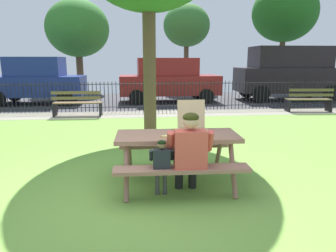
{
  "coord_description": "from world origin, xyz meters",
  "views": [
    {
      "loc": [
        0.06,
        -3.87,
        1.84
      ],
      "look_at": [
        0.63,
        1.21,
        0.75
      ],
      "focal_mm": 33.0,
      "sensor_mm": 36.0,
      "label": 1
    }
  ],
  "objects_px": {
    "park_bench_center": "(77,104)",
    "child_at_table": "(161,163)",
    "parked_car_center": "(169,79)",
    "far_tree_midright": "(285,13)",
    "far_tree_midleft": "(78,29)",
    "far_tree_center": "(187,26)",
    "pizza_box_open": "(193,127)",
    "pizza_slice_on_table": "(167,136)",
    "parked_car_right": "(288,72)",
    "adult_at_table": "(189,151)",
    "parked_car_left": "(37,80)",
    "park_bench_right": "(309,100)",
    "picnic_table_foreground": "(177,145)"
  },
  "relations": [
    {
      "from": "parked_car_center",
      "to": "far_tree_midright",
      "type": "bearing_deg",
      "value": 32.59
    },
    {
      "from": "park_bench_center",
      "to": "park_bench_right",
      "type": "height_order",
      "value": "same"
    },
    {
      "from": "parked_car_center",
      "to": "picnic_table_foreground",
      "type": "bearing_deg",
      "value": -95.76
    },
    {
      "from": "picnic_table_foreground",
      "to": "pizza_slice_on_table",
      "type": "height_order",
      "value": "pizza_slice_on_table"
    },
    {
      "from": "child_at_table",
      "to": "park_bench_right",
      "type": "height_order",
      "value": "park_bench_right"
    },
    {
      "from": "far_tree_center",
      "to": "adult_at_table",
      "type": "bearing_deg",
      "value": -99.49
    },
    {
      "from": "child_at_table",
      "to": "park_bench_right",
      "type": "bearing_deg",
      "value": 47.95
    },
    {
      "from": "far_tree_midleft",
      "to": "far_tree_center",
      "type": "relative_size",
      "value": 1.03
    },
    {
      "from": "adult_at_table",
      "to": "park_bench_center",
      "type": "height_order",
      "value": "adult_at_table"
    },
    {
      "from": "picnic_table_foreground",
      "to": "pizza_box_open",
      "type": "relative_size",
      "value": 3.87
    },
    {
      "from": "pizza_slice_on_table",
      "to": "child_at_table",
      "type": "relative_size",
      "value": 0.31
    },
    {
      "from": "child_at_table",
      "to": "parked_car_center",
      "type": "xyz_separation_m",
      "value": [
        1.24,
        9.98,
        0.5
      ]
    },
    {
      "from": "picnic_table_foreground",
      "to": "adult_at_table",
      "type": "relative_size",
      "value": 1.56
    },
    {
      "from": "far_tree_midleft",
      "to": "adult_at_table",
      "type": "bearing_deg",
      "value": -75.68
    },
    {
      "from": "parked_car_right",
      "to": "parked_car_center",
      "type": "bearing_deg",
      "value": -180.0
    },
    {
      "from": "far_tree_midright",
      "to": "park_bench_center",
      "type": "bearing_deg",
      "value": -143.49
    },
    {
      "from": "picnic_table_foreground",
      "to": "parked_car_left",
      "type": "height_order",
      "value": "parked_car_left"
    },
    {
      "from": "park_bench_center",
      "to": "far_tree_center",
      "type": "xyz_separation_m",
      "value": [
        5.07,
        8.19,
        3.4
      ]
    },
    {
      "from": "picnic_table_foreground",
      "to": "pizza_box_open",
      "type": "bearing_deg",
      "value": 13.96
    },
    {
      "from": "adult_at_table",
      "to": "parked_car_left",
      "type": "bearing_deg",
      "value": 115.74
    },
    {
      "from": "far_tree_midleft",
      "to": "parked_car_center",
      "type": "bearing_deg",
      "value": -46.3
    },
    {
      "from": "pizza_box_open",
      "to": "child_at_table",
      "type": "relative_size",
      "value": 0.57
    },
    {
      "from": "adult_at_table",
      "to": "far_tree_center",
      "type": "distance_m",
      "value": 15.36
    },
    {
      "from": "parked_car_left",
      "to": "parked_car_right",
      "type": "xyz_separation_m",
      "value": [
        11.29,
        -0.0,
        0.29
      ]
    },
    {
      "from": "park_bench_right",
      "to": "far_tree_center",
      "type": "distance_m",
      "value": 9.41
    },
    {
      "from": "parked_car_center",
      "to": "far_tree_center",
      "type": "height_order",
      "value": "far_tree_center"
    },
    {
      "from": "pizza_slice_on_table",
      "to": "far_tree_midright",
      "type": "relative_size",
      "value": 0.04
    },
    {
      "from": "parked_car_center",
      "to": "far_tree_center",
      "type": "xyz_separation_m",
      "value": [
        1.62,
        4.87,
        2.81
      ]
    },
    {
      "from": "park_bench_center",
      "to": "far_tree_midright",
      "type": "distance_m",
      "value": 14.41
    },
    {
      "from": "adult_at_table",
      "to": "park_bench_center",
      "type": "bearing_deg",
      "value": 111.36
    },
    {
      "from": "pizza_box_open",
      "to": "park_bench_right",
      "type": "relative_size",
      "value": 0.29
    },
    {
      "from": "pizza_box_open",
      "to": "pizza_slice_on_table",
      "type": "xyz_separation_m",
      "value": [
        -0.41,
        -0.17,
        -0.08
      ]
    },
    {
      "from": "pizza_slice_on_table",
      "to": "child_at_table",
      "type": "bearing_deg",
      "value": -105.73
    },
    {
      "from": "pizza_box_open",
      "to": "adult_at_table",
      "type": "distance_m",
      "value": 0.62
    },
    {
      "from": "park_bench_center",
      "to": "park_bench_right",
      "type": "bearing_deg",
      "value": 0.0
    },
    {
      "from": "far_tree_midleft",
      "to": "park_bench_center",
      "type": "bearing_deg",
      "value": -81.73
    },
    {
      "from": "pizza_slice_on_table",
      "to": "adult_at_table",
      "type": "bearing_deg",
      "value": -56.41
    },
    {
      "from": "far_tree_center",
      "to": "park_bench_right",
      "type": "bearing_deg",
      "value": -69.0
    },
    {
      "from": "parked_car_right",
      "to": "child_at_table",
      "type": "bearing_deg",
      "value": -124.48
    },
    {
      "from": "parked_car_right",
      "to": "far_tree_center",
      "type": "xyz_separation_m",
      "value": [
        -4.0,
        4.86,
        2.51
      ]
    },
    {
      "from": "far_tree_midleft",
      "to": "far_tree_center",
      "type": "distance_m",
      "value": 6.27
    },
    {
      "from": "pizza_box_open",
      "to": "far_tree_midright",
      "type": "height_order",
      "value": "far_tree_midright"
    },
    {
      "from": "pizza_slice_on_table",
      "to": "far_tree_midleft",
      "type": "distance_m",
      "value": 15.13
    },
    {
      "from": "parked_car_center",
      "to": "park_bench_right",
      "type": "bearing_deg",
      "value": -34.96
    },
    {
      "from": "parked_car_left",
      "to": "far_tree_midright",
      "type": "xyz_separation_m",
      "value": [
        13.28,
        4.86,
        3.64
      ]
    },
    {
      "from": "park_bench_right",
      "to": "far_tree_midright",
      "type": "distance_m",
      "value": 9.65
    },
    {
      "from": "park_bench_center",
      "to": "parked_car_right",
      "type": "bearing_deg",
      "value": 20.15
    },
    {
      "from": "park_bench_center",
      "to": "child_at_table",
      "type": "bearing_deg",
      "value": -71.53
    },
    {
      "from": "park_bench_right",
      "to": "far_tree_center",
      "type": "xyz_separation_m",
      "value": [
        -3.15,
        8.19,
        3.4
      ]
    },
    {
      "from": "pizza_slice_on_table",
      "to": "parked_car_right",
      "type": "relative_size",
      "value": 0.05
    }
  ]
}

